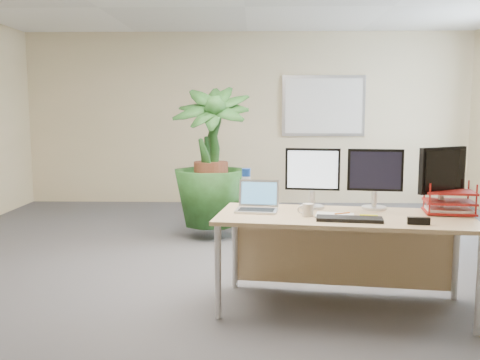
{
  "coord_description": "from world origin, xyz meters",
  "views": [
    {
      "loc": [
        0.13,
        -4.53,
        1.49
      ],
      "look_at": [
        -0.01,
        0.35,
        0.85
      ],
      "focal_mm": 40.0,
      "sensor_mm": 36.0,
      "label": 1
    }
  ],
  "objects_px": {
    "monitor_left": "(313,174)",
    "monitor_right": "(375,175)",
    "desk": "(343,232)",
    "laptop": "(258,203)",
    "floor_plant": "(211,174)"
  },
  "relations": [
    {
      "from": "floor_plant",
      "to": "monitor_right",
      "type": "relative_size",
      "value": 3.18
    },
    {
      "from": "desk",
      "to": "monitor_right",
      "type": "relative_size",
      "value": 4.14
    },
    {
      "from": "desk",
      "to": "monitor_left",
      "type": "xyz_separation_m",
      "value": [
        -0.22,
        0.18,
        0.42
      ]
    },
    {
      "from": "desk",
      "to": "laptop",
      "type": "height_order",
      "value": "laptop"
    },
    {
      "from": "desk",
      "to": "monitor_right",
      "type": "height_order",
      "value": "monitor_right"
    },
    {
      "from": "floor_plant",
      "to": "monitor_right",
      "type": "height_order",
      "value": "floor_plant"
    },
    {
      "from": "monitor_left",
      "to": "laptop",
      "type": "bearing_deg",
      "value": -166.41
    },
    {
      "from": "monitor_right",
      "to": "floor_plant",
      "type": "bearing_deg",
      "value": 125.95
    },
    {
      "from": "floor_plant",
      "to": "monitor_left",
      "type": "relative_size",
      "value": 3.16
    },
    {
      "from": "laptop",
      "to": "desk",
      "type": "bearing_deg",
      "value": -7.06
    },
    {
      "from": "floor_plant",
      "to": "desk",
      "type": "bearing_deg",
      "value": -61.22
    },
    {
      "from": "desk",
      "to": "monitor_right",
      "type": "xyz_separation_m",
      "value": [
        0.26,
        0.16,
        0.42
      ]
    },
    {
      "from": "monitor_left",
      "to": "monitor_right",
      "type": "distance_m",
      "value": 0.48
    },
    {
      "from": "monitor_left",
      "to": "monitor_right",
      "type": "relative_size",
      "value": 1.01
    },
    {
      "from": "desk",
      "to": "laptop",
      "type": "relative_size",
      "value": 5.56
    }
  ]
}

